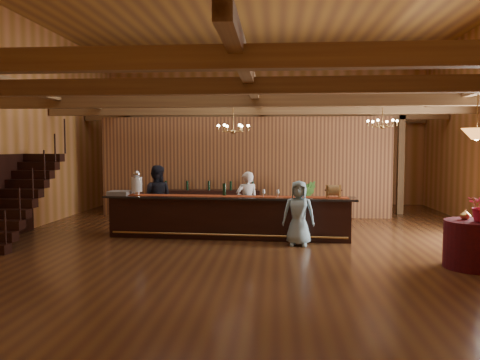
# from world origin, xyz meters

# --- Properties ---
(floor) EXTENTS (14.00, 14.00, 0.00)m
(floor) POSITION_xyz_m (0.00, 0.00, 0.00)
(floor) COLOR #472716
(floor) RESTS_ON ground
(ceiling) EXTENTS (14.00, 14.00, 0.00)m
(ceiling) POSITION_xyz_m (0.00, 0.00, 5.50)
(ceiling) COLOR #A77533
(ceiling) RESTS_ON wall_back
(wall_back) EXTENTS (12.00, 0.10, 5.50)m
(wall_back) POSITION_xyz_m (0.00, 7.00, 2.75)
(wall_back) COLOR #C17C49
(wall_back) RESTS_ON floor
(wall_front) EXTENTS (12.00, 0.10, 5.50)m
(wall_front) POSITION_xyz_m (0.00, -7.00, 2.75)
(wall_front) COLOR #C17C49
(wall_front) RESTS_ON floor
(wall_left) EXTENTS (0.10, 14.00, 5.50)m
(wall_left) POSITION_xyz_m (-6.00, 0.00, 2.75)
(wall_left) COLOR #C17C49
(wall_left) RESTS_ON floor
(beam_grid) EXTENTS (11.90, 13.90, 0.39)m
(beam_grid) POSITION_xyz_m (0.00, 0.51, 3.24)
(beam_grid) COLOR olive
(beam_grid) RESTS_ON wall_left
(support_posts) EXTENTS (9.20, 10.20, 3.20)m
(support_posts) POSITION_xyz_m (0.00, -0.50, 1.60)
(support_posts) COLOR olive
(support_posts) RESTS_ON floor
(partition_wall) EXTENTS (9.00, 0.18, 3.10)m
(partition_wall) POSITION_xyz_m (-0.50, 3.50, 1.55)
(partition_wall) COLOR #93572D
(partition_wall) RESTS_ON floor
(staircase) EXTENTS (1.00, 2.80, 2.00)m
(staircase) POSITION_xyz_m (-5.45, -0.74, 1.00)
(staircase) COLOR black
(staircase) RESTS_ON floor
(backroom_boxes) EXTENTS (4.10, 0.60, 1.10)m
(backroom_boxes) POSITION_xyz_m (-0.29, 5.50, 0.53)
(backroom_boxes) COLOR black
(backroom_boxes) RESTS_ON floor
(tasting_bar) EXTENTS (6.03, 1.12, 1.01)m
(tasting_bar) POSITION_xyz_m (-0.66, 0.03, 0.51)
(tasting_bar) COLOR black
(tasting_bar) RESTS_ON floor
(beverage_dispenser) EXTENTS (0.26, 0.26, 0.60)m
(beverage_dispenser) POSITION_xyz_m (-2.94, 0.22, 1.29)
(beverage_dispenser) COLOR silver
(beverage_dispenser) RESTS_ON tasting_bar
(glass_rack_tray) EXTENTS (0.50, 0.50, 0.10)m
(glass_rack_tray) POSITION_xyz_m (-3.35, 0.15, 1.05)
(glass_rack_tray) COLOR gray
(glass_rack_tray) RESTS_ON tasting_bar
(raffle_drum) EXTENTS (0.34, 0.24, 0.30)m
(raffle_drum) POSITION_xyz_m (1.79, -0.16, 1.17)
(raffle_drum) COLOR olive
(raffle_drum) RESTS_ON tasting_bar
(bar_bottle_0) EXTENTS (0.07, 0.07, 0.30)m
(bar_bottle_0) POSITION_xyz_m (-0.78, 0.15, 1.15)
(bar_bottle_0) COLOR black
(bar_bottle_0) RESTS_ON tasting_bar
(bar_bottle_1) EXTENTS (0.07, 0.07, 0.30)m
(bar_bottle_1) POSITION_xyz_m (-0.76, 0.15, 1.15)
(bar_bottle_1) COLOR black
(bar_bottle_1) RESTS_ON tasting_bar
(backbar_shelf) EXTENTS (3.10, 0.79, 0.86)m
(backbar_shelf) POSITION_xyz_m (-1.56, 3.09, 0.43)
(backbar_shelf) COLOR black
(backbar_shelf) RESTS_ON floor
(round_table) EXTENTS (0.99, 0.99, 0.86)m
(round_table) POSITION_xyz_m (3.99, -2.43, 0.43)
(round_table) COLOR #500D15
(round_table) RESTS_ON floor
(chandelier_left) EXTENTS (0.80, 0.80, 0.70)m
(chandelier_left) POSITION_xyz_m (-0.62, 0.89, 2.66)
(chandelier_left) COLOR tan
(chandelier_left) RESTS_ON beam_grid
(chandelier_right) EXTENTS (0.80, 0.80, 0.54)m
(chandelier_right) POSITION_xyz_m (3.30, 1.80, 2.81)
(chandelier_right) COLOR tan
(chandelier_right) RESTS_ON beam_grid
(pendant_lamp) EXTENTS (0.52, 0.52, 0.90)m
(pendant_lamp) POSITION_xyz_m (3.99, -2.43, 2.40)
(pendant_lamp) COLOR tan
(pendant_lamp) RESTS_ON beam_grid
(bartender) EXTENTS (0.66, 0.54, 1.56)m
(bartender) POSITION_xyz_m (-0.25, 0.71, 0.78)
(bartender) COLOR white
(bartender) RESTS_ON floor
(staff_second) EXTENTS (0.85, 0.67, 1.70)m
(staff_second) POSITION_xyz_m (-2.61, 0.83, 0.85)
(staff_second) COLOR black
(staff_second) RESTS_ON floor
(guest) EXTENTS (0.75, 0.53, 1.44)m
(guest) POSITION_xyz_m (0.97, -0.72, 0.72)
(guest) COLOR #87B0C3
(guest) RESTS_ON floor
(floor_plant) EXTENTS (0.80, 0.72, 1.21)m
(floor_plant) POSITION_xyz_m (1.31, 2.44, 0.61)
(floor_plant) COLOR #29501B
(floor_plant) RESTS_ON floor
(table_vase) EXTENTS (0.18, 0.18, 0.29)m
(table_vase) POSITION_xyz_m (3.90, -2.29, 1.00)
(table_vase) COLOR tan
(table_vase) RESTS_ON round_table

